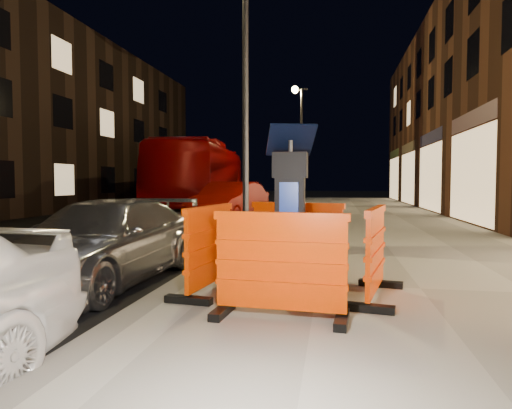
% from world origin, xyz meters
% --- Properties ---
extents(ground_plane, '(120.00, 120.00, 0.00)m').
position_xyz_m(ground_plane, '(0.00, 0.00, 0.00)').
color(ground_plane, black).
rests_on(ground_plane, ground).
extents(sidewalk, '(6.00, 60.00, 0.15)m').
position_xyz_m(sidewalk, '(3.00, 0.00, 0.07)').
color(sidewalk, gray).
rests_on(sidewalk, ground).
extents(kerb, '(0.30, 60.00, 0.15)m').
position_xyz_m(kerb, '(0.00, 0.00, 0.07)').
color(kerb, slate).
rests_on(kerb, ground).
extents(parking_kiosk, '(0.66, 0.66, 1.82)m').
position_xyz_m(parking_kiosk, '(1.46, -0.55, 1.06)').
color(parking_kiosk, black).
rests_on(parking_kiosk, sidewalk).
extents(barrier_front, '(1.34, 0.64, 1.01)m').
position_xyz_m(barrier_front, '(1.46, -1.50, 0.66)').
color(barrier_front, '#FF3F00').
rests_on(barrier_front, sidewalk).
extents(barrier_back, '(1.39, 0.81, 1.01)m').
position_xyz_m(barrier_back, '(1.46, 0.40, 0.66)').
color(barrier_back, '#FF3F00').
rests_on(barrier_back, sidewalk).
extents(barrier_kerbside, '(0.70, 1.36, 1.01)m').
position_xyz_m(barrier_kerbside, '(0.51, -0.55, 0.66)').
color(barrier_kerbside, '#FF3F00').
rests_on(barrier_kerbside, sidewalk).
extents(barrier_bldgside, '(0.79, 1.38, 1.01)m').
position_xyz_m(barrier_bldgside, '(2.41, -0.55, 0.66)').
color(barrier_bldgside, '#FF3F00').
rests_on(barrier_bldgside, sidewalk).
extents(car_silver, '(1.84, 4.13, 1.18)m').
position_xyz_m(car_silver, '(-1.28, 0.27, 0.00)').
color(car_silver, '#ADADB2').
rests_on(car_silver, ground).
extents(car_red, '(2.16, 4.50, 1.42)m').
position_xyz_m(car_red, '(-1.58, 9.51, 0.00)').
color(car_red, '#A00D05').
rests_on(car_red, ground).
extents(bus_doubledecker, '(4.03, 12.33, 3.37)m').
position_xyz_m(bus_doubledecker, '(-4.81, 17.02, 0.00)').
color(bus_doubledecker, '#9B0506').
rests_on(bus_doubledecker, ground).
extents(street_lamp_mid, '(0.12, 0.12, 6.00)m').
position_xyz_m(street_lamp_mid, '(0.25, 3.00, 3.15)').
color(street_lamp_mid, '#3F3F44').
rests_on(street_lamp_mid, sidewalk).
extents(street_lamp_far, '(0.12, 0.12, 6.00)m').
position_xyz_m(street_lamp_far, '(0.25, 18.00, 3.15)').
color(street_lamp_far, '#3F3F44').
rests_on(street_lamp_far, sidewalk).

